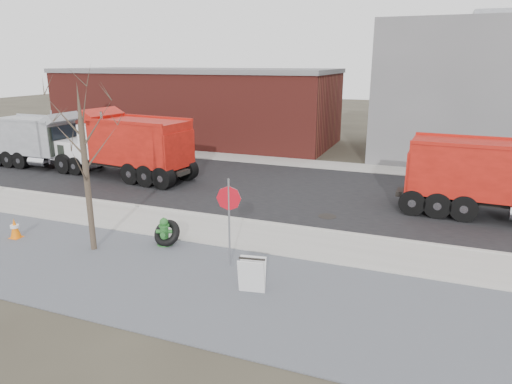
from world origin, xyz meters
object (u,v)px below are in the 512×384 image
at_px(dump_truck_red_a, 502,176).
at_px(dump_truck_grey, 44,140).
at_px(fire_hydrant, 164,233).
at_px(sandwich_board, 252,275).
at_px(truck_tire, 167,233).
at_px(dump_truck_red_b, 125,144).
at_px(stop_sign, 229,207).

relative_size(dump_truck_red_a, dump_truck_grey, 1.20).
distance_m(fire_hydrant, dump_truck_grey, 14.47).
bearing_deg(sandwich_board, truck_tire, 142.53).
relative_size(fire_hydrant, sandwich_board, 1.01).
xyz_separation_m(sandwich_board, dump_truck_red_b, (-10.47, 8.99, 1.23)).
bearing_deg(dump_truck_grey, sandwich_board, -29.72).
relative_size(truck_tire, dump_truck_red_a, 0.12).
relative_size(fire_hydrant, dump_truck_grey, 0.14).
height_order(truck_tire, sandwich_board, sandwich_board).
xyz_separation_m(dump_truck_red_a, dump_truck_red_b, (-16.98, 0.21, 0.08)).
bearing_deg(fire_hydrant, dump_truck_grey, 129.64).
relative_size(fire_hydrant, dump_truck_red_b, 0.12).
xyz_separation_m(truck_tire, sandwich_board, (3.74, -1.98, 0.10)).
distance_m(truck_tire, stop_sign, 2.98).
bearing_deg(sandwich_board, dump_truck_red_b, 129.71).
height_order(truck_tire, dump_truck_grey, dump_truck_grey).
distance_m(sandwich_board, dump_truck_red_b, 13.85).
height_order(stop_sign, dump_truck_red_a, dump_truck_red_a).
height_order(sandwich_board, dump_truck_grey, dump_truck_grey).
relative_size(truck_tire, sandwich_board, 1.02).
height_order(dump_truck_red_b, dump_truck_grey, dump_truck_red_b).
xyz_separation_m(sandwich_board, dump_truck_grey, (-16.17, 9.30, 1.06)).
bearing_deg(dump_truck_red_a, dump_truck_grey, -178.74).
bearing_deg(truck_tire, fire_hydrant, -120.98).
height_order(stop_sign, dump_truck_red_b, dump_truck_red_b).
relative_size(truck_tire, dump_truck_grey, 0.14).
distance_m(fire_hydrant, sandwich_board, 4.24).
distance_m(fire_hydrant, dump_truck_red_b, 9.82).
height_order(fire_hydrant, truck_tire, fire_hydrant).
height_order(fire_hydrant, dump_truck_red_b, dump_truck_red_b).
relative_size(fire_hydrant, dump_truck_red_a, 0.12).
bearing_deg(dump_truck_red_b, dump_truck_red_a, -174.08).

